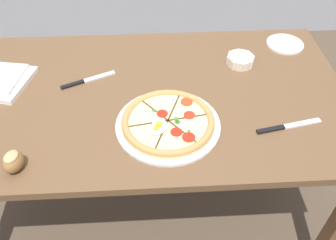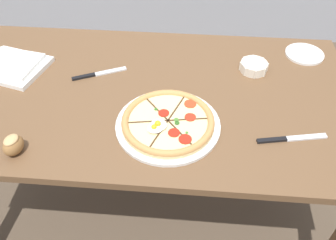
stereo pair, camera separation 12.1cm
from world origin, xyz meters
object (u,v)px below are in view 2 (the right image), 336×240
object	(u,v)px
side_saucer	(304,54)
pizza	(168,122)
dining_table	(150,109)
knife_main	(99,74)
ramekin_bowl	(254,66)
knife_spare	(291,139)
bread_piece_near	(13,145)
napkin_folded	(12,66)

from	to	relation	value
side_saucer	pizza	bearing A→B (deg)	-138.94
dining_table	knife_main	distance (m)	0.25
pizza	side_saucer	world-z (taller)	pizza
pizza	ramekin_bowl	distance (m)	0.48
pizza	side_saucer	distance (m)	0.73
knife_spare	bread_piece_near	bearing A→B (deg)	177.02
pizza	knife_main	world-z (taller)	pizza
ramekin_bowl	knife_main	bearing A→B (deg)	-172.72
dining_table	knife_spare	distance (m)	0.55
pizza	knife_main	distance (m)	0.41
ramekin_bowl	napkin_folded	bearing A→B (deg)	-175.78
napkin_folded	knife_main	distance (m)	0.36
ramekin_bowl	side_saucer	distance (m)	0.27
pizza	napkin_folded	size ratio (longest dim) A/B	1.19
bread_piece_near	knife_main	bearing A→B (deg)	67.80
dining_table	napkin_folded	world-z (taller)	napkin_folded
pizza	bread_piece_near	size ratio (longest dim) A/B	4.15
dining_table	side_saucer	bearing A→B (deg)	25.28
ramekin_bowl	bread_piece_near	size ratio (longest dim) A/B	1.33
ramekin_bowl	bread_piece_near	world-z (taller)	bread_piece_near
dining_table	side_saucer	world-z (taller)	side_saucer
napkin_folded	side_saucer	distance (m)	1.24
napkin_folded	ramekin_bowl	bearing A→B (deg)	4.22
pizza	ramekin_bowl	xyz separation A→B (m)	(0.32, 0.35, 0.00)
knife_main	side_saucer	size ratio (longest dim) A/B	1.28
pizza	side_saucer	xyz separation A→B (m)	(0.55, 0.48, -0.01)
ramekin_bowl	knife_main	xyz separation A→B (m)	(-0.63, -0.08, -0.02)
dining_table	bread_piece_near	bearing A→B (deg)	-139.32
napkin_folded	knife_spare	world-z (taller)	napkin_folded
pizza	ramekin_bowl	size ratio (longest dim) A/B	3.11
pizza	knife_spare	world-z (taller)	pizza
bread_piece_near	side_saucer	bearing A→B (deg)	31.77
knife_spare	side_saucer	distance (m)	0.53
pizza	knife_spare	size ratio (longest dim) A/B	1.52
side_saucer	ramekin_bowl	bearing A→B (deg)	-150.36
ramekin_bowl	bread_piece_near	bearing A→B (deg)	-147.63
ramekin_bowl	napkin_folded	world-z (taller)	ramekin_bowl
pizza	knife_spare	distance (m)	0.42
ramekin_bowl	knife_spare	xyz separation A→B (m)	(0.09, -0.38, -0.02)
ramekin_bowl	knife_spare	bearing A→B (deg)	-76.26
dining_table	napkin_folded	distance (m)	0.60
napkin_folded	knife_main	world-z (taller)	napkin_folded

